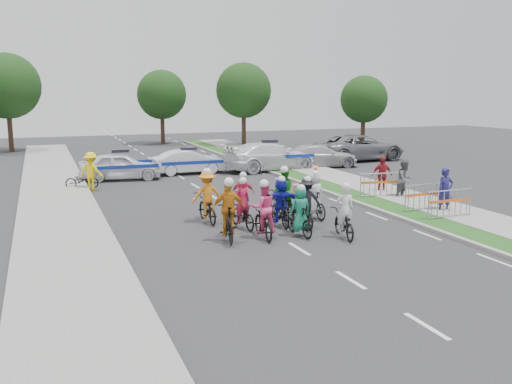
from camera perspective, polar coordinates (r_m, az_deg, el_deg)
name	(u,v)px	position (r m, az deg, el deg)	size (l,w,h in m)	color
ground	(299,249)	(17.11, 4.35, -5.71)	(90.00, 90.00, 0.00)	#28282B
curb_right	(360,204)	(23.74, 10.36, -1.16)	(0.20, 60.00, 0.12)	gray
grass_strip	(375,203)	(24.11, 11.78, -1.05)	(1.20, 60.00, 0.11)	#214315
sidewalk_right	(411,199)	(25.11, 15.25, -0.72)	(2.40, 60.00, 0.13)	gray
sidewalk_left	(62,228)	(20.40, -18.82, -3.42)	(3.00, 60.00, 0.13)	gray
rider_0	(344,219)	(18.43, 8.80, -2.72)	(0.93, 1.84, 1.80)	black
rider_1	(300,216)	(18.43, 4.40, -2.38)	(0.75, 1.66, 1.71)	black
rider_2	(263,216)	(18.16, 0.72, -2.43)	(0.85, 1.92, 1.91)	black
rider_3	(228,217)	(17.79, -2.77, -2.49)	(1.08, 2.00, 2.03)	black
rider_4	(306,207)	(19.68, 5.04, -1.50)	(1.09, 1.84, 1.79)	black
rider_5	(281,205)	(19.68, 2.47, -1.30)	(1.44, 1.72, 1.78)	black
rider_6	(242,211)	(19.46, -1.40, -1.92)	(0.79, 1.80, 1.78)	black
rider_7	(314,200)	(20.98, 5.81, -0.76)	(0.78, 1.74, 1.80)	black
rider_8	(283,199)	(20.99, 2.73, -0.67)	(0.93, 1.98, 1.95)	black
rider_9	(243,200)	(21.04, -1.36, -0.77)	(0.91, 1.69, 1.72)	black
rider_10	(207,201)	(20.34, -4.92, -0.94)	(1.09, 1.93, 1.97)	black
police_car_0	(121,166)	(30.60, -13.38, 2.53)	(1.70, 4.22, 1.44)	white
police_car_1	(189,162)	(32.15, -6.73, 3.01)	(1.41, 4.04, 1.33)	white
police_car_2	(270,157)	(33.19, 1.37, 3.57)	(2.29, 5.62, 1.63)	white
civilian_sedan	(320,156)	(34.88, 6.42, 3.60)	(1.89, 4.65, 1.35)	#B1B0B5
civilian_suv	(359,147)	(38.48, 10.30, 4.40)	(2.85, 6.19, 1.72)	slate
spectator_0	(445,190)	(22.95, 18.41, 0.14)	(0.64, 0.42, 1.74)	navy
spectator_1	(405,180)	(25.30, 14.65, 1.21)	(0.83, 0.65, 1.72)	#515156
spectator_2	(382,175)	(26.59, 12.49, 1.70)	(0.99, 0.41, 1.68)	maroon
marshal_hiviz	(91,171)	(27.81, -16.14, 2.02)	(1.16, 0.66, 1.79)	yellow
barrier_0	(450,205)	(21.77, 18.79, -1.24)	(2.00, 0.50, 1.12)	#A5A8AD
barrier_1	(425,198)	(22.85, 16.54, -0.59)	(2.00, 0.50, 1.12)	#A5A8AD
barrier_2	(381,186)	(25.29, 12.38, 0.62)	(2.00, 0.50, 1.12)	#A5A8AD
cone_0	(296,187)	(25.65, 4.02, 0.47)	(0.40, 0.40, 0.70)	#F24C0C
cone_1	(316,169)	(31.54, 5.98, 2.29)	(0.40, 0.40, 0.70)	#F24C0C
parked_bike	(82,180)	(28.41, -17.01, 1.14)	(0.54, 1.54, 0.81)	black
tree_1	(244,91)	(47.64, -1.24, 10.10)	(4.55, 4.55, 6.82)	#382619
tree_2	(364,99)	(47.93, 10.74, 9.09)	(3.85, 3.85, 5.77)	#382619
tree_3	(7,86)	(46.89, -23.65, 9.68)	(4.90, 4.90, 7.35)	#382619
tree_4	(162,95)	(49.88, -9.42, 9.57)	(4.20, 4.20, 6.30)	#382619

